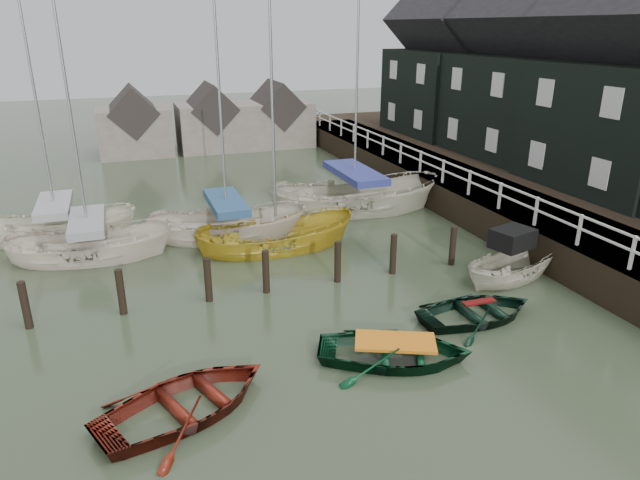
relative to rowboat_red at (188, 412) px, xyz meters
name	(u,v)px	position (x,y,z in m)	size (l,w,h in m)	color
ground	(336,331)	(4.31, 2.25, 0.00)	(120.00, 120.00, 0.00)	#2D3A25
pier	(446,186)	(13.79, 12.25, 0.71)	(3.04, 32.00, 2.70)	black
land_strip	(539,190)	(19.31, 12.25, 0.00)	(14.00, 38.00, 1.50)	black
quay_houses	(575,77)	(19.31, 10.90, 5.68)	(6.52, 28.14, 10.01)	black
mooring_pilings	(269,277)	(3.20, 5.25, 0.50)	(13.72, 0.22, 1.80)	black
far_sheds	(209,122)	(5.15, 28.25, 1.86)	(14.00, 4.08, 4.39)	#665B51
rowboat_red	(188,412)	(0.00, 0.00, 0.00)	(2.84, 3.98, 0.82)	#59160C
rowboat_green	(394,360)	(5.16, 0.35, 0.00)	(2.73, 3.83, 0.79)	#083219
rowboat_dkgreen	(477,319)	(8.39, 1.53, 0.00)	(2.54, 3.56, 0.74)	black
motorboat	(512,275)	(11.11, 3.61, 0.10)	(4.34, 2.56, 2.44)	beige
sailboat_a	(92,256)	(-2.14, 10.13, 0.06)	(6.14, 3.06, 10.24)	beige
sailboat_b	(228,236)	(2.92, 10.60, 0.06)	(6.63, 3.78, 10.58)	beige
sailboat_c	(276,248)	(4.42, 8.83, 0.01)	(6.11, 2.49, 10.39)	#B59822
sailboat_d	(354,209)	(9.03, 12.23, 0.06)	(8.12, 4.48, 11.56)	beige
sailboat_e	(60,238)	(-3.39, 12.58, 0.06)	(6.37, 3.34, 10.44)	beige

